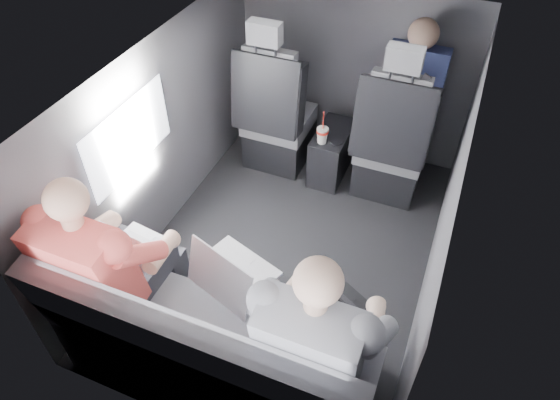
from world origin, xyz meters
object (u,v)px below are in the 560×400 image
at_px(rear_bench, 213,356).
at_px(front_seat_right, 391,149).
at_px(front_seat_left, 276,122).
at_px(passenger_front_right, 412,89).
at_px(laptop_black, 337,310).
at_px(passenger_rear_left, 111,264).
at_px(soda_cup, 322,135).
at_px(passenger_rear_right, 320,339).
at_px(laptop_silver, 230,272).
at_px(center_console, 331,153).
at_px(laptop_white, 134,246).

bearing_deg(rear_bench, front_seat_right, 76.69).
bearing_deg(front_seat_left, passenger_front_right, 15.41).
bearing_deg(laptop_black, passenger_rear_left, -170.96).
xyz_separation_m(front_seat_right, passenger_rear_left, (-1.04, -1.81, 0.25)).
xyz_separation_m(front_seat_left, soda_cup, (0.41, -0.12, 0.07)).
height_order(front_seat_left, passenger_rear_right, passenger_rear_right).
bearing_deg(passenger_front_right, laptop_black, -88.39).
height_order(soda_cup, laptop_silver, laptop_silver).
height_order(front_seat_left, rear_bench, front_seat_left).
bearing_deg(front_seat_right, passenger_rear_right, -88.02).
bearing_deg(center_console, front_seat_right, -5.07).
xyz_separation_m(center_console, rear_bench, (-0.00, -1.94, 0.11)).
height_order(front_seat_left, front_seat_right, same).
bearing_deg(laptop_white, soda_cup, 71.07).
distance_m(center_console, passenger_rear_right, 1.97).
bearing_deg(front_seat_left, center_console, 5.07).
relative_size(soda_cup, passenger_front_right, 0.32).
relative_size(front_seat_right, laptop_silver, 2.73).
distance_m(soda_cup, passenger_rear_right, 1.79).
distance_m(rear_bench, laptop_black, 0.69).
xyz_separation_m(laptop_silver, laptop_black, (0.56, -0.01, -0.00)).
distance_m(passenger_rear_left, passenger_front_right, 2.33).
height_order(front_seat_right, soda_cup, front_seat_right).
height_order(front_seat_right, passenger_rear_left, passenger_rear_left).
bearing_deg(passenger_front_right, center_console, -155.82).
height_order(laptop_silver, passenger_rear_left, passenger_rear_left).
bearing_deg(laptop_black, front_seat_right, 93.11).
height_order(front_seat_right, laptop_white, front_seat_right).
bearing_deg(center_console, front_seat_left, -174.93).
relative_size(laptop_silver, passenger_rear_right, 0.36).
xyz_separation_m(soda_cup, laptop_white, (-0.53, -1.53, 0.16)).
xyz_separation_m(laptop_black, passenger_rear_left, (-1.13, -0.18, 0.01)).
bearing_deg(laptop_silver, center_console, 89.37).
relative_size(laptop_black, passenger_front_right, 0.55).
bearing_deg(soda_cup, laptop_white, -108.93).
bearing_deg(rear_bench, passenger_front_right, 77.33).
bearing_deg(passenger_rear_left, front_seat_right, 60.08).
xyz_separation_m(laptop_white, passenger_front_right, (1.05, 1.91, 0.12)).
bearing_deg(laptop_silver, rear_bench, -86.30).
height_order(front_seat_right, rear_bench, front_seat_right).
xyz_separation_m(center_console, laptop_white, (-0.56, -1.69, 0.43)).
xyz_separation_m(rear_bench, laptop_silver, (-0.02, 0.28, 0.33)).
xyz_separation_m(rear_bench, soda_cup, (-0.04, 1.79, 0.16)).
relative_size(front_seat_left, laptop_white, 3.90).
relative_size(rear_bench, passenger_front_right, 1.91).
relative_size(center_console, passenger_front_right, 0.57).
bearing_deg(passenger_rear_left, center_console, 72.28).
bearing_deg(center_console, rear_bench, -90.00).
height_order(soda_cup, passenger_rear_right, passenger_rear_right).
xyz_separation_m(laptop_white, passenger_rear_right, (1.08, -0.16, 0.02)).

